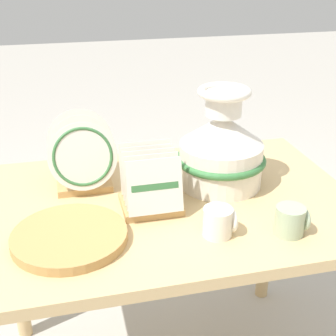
{
  "coord_description": "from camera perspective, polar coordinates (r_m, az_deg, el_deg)",
  "views": [
    {
      "loc": [
        -0.3,
        -1.23,
        1.47
      ],
      "look_at": [
        0.0,
        0.0,
        0.87
      ],
      "focal_mm": 50.0,
      "sensor_mm": 36.0,
      "label": 1
    }
  ],
  "objects": [
    {
      "name": "wicker_charger_stack",
      "position": [
        1.28,
        -11.91,
        -8.19
      ],
      "size": [
        0.31,
        0.31,
        0.03
      ],
      "color": "tan",
      "rests_on": "display_table"
    },
    {
      "name": "ceramic_vase",
      "position": [
        1.51,
        6.53,
        2.52
      ],
      "size": [
        0.29,
        0.29,
        0.32
      ],
      "color": "white",
      "rests_on": "display_table"
    },
    {
      "name": "display_table",
      "position": [
        1.5,
        0.0,
        -7.3
      ],
      "size": [
        1.16,
        0.79,
        0.76
      ],
      "color": "tan",
      "rests_on": "ground_plane"
    },
    {
      "name": "dish_rack_square_plates",
      "position": [
        1.38,
        -2.18,
        -2.39
      ],
      "size": [
        0.17,
        0.18,
        0.18
      ],
      "color": "tan",
      "rests_on": "display_table"
    },
    {
      "name": "mug_sage_glaze",
      "position": [
        1.31,
        14.79,
        -6.19
      ],
      "size": [
        0.09,
        0.08,
        0.08
      ],
      "color": "#9EB28E",
      "rests_on": "display_table"
    },
    {
      "name": "mug_cream_glaze",
      "position": [
        1.27,
        6.26,
        -6.53
      ],
      "size": [
        0.09,
        0.08,
        0.08
      ],
      "color": "silver",
      "rests_on": "display_table"
    },
    {
      "name": "dish_rack_round_plates",
      "position": [
        1.52,
        -10.39,
        0.89
      ],
      "size": [
        0.21,
        0.19,
        0.23
      ],
      "color": "tan",
      "rests_on": "display_table"
    }
  ]
}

